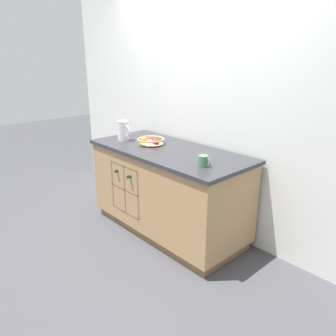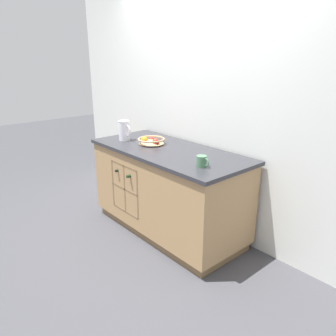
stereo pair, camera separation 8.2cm
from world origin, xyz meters
name	(u,v)px [view 1 (the left image)]	position (x,y,z in m)	size (l,w,h in m)	color
ground_plane	(168,229)	(0.00, 0.00, 0.00)	(14.00, 14.00, 0.00)	#424247
back_wall	(199,105)	(0.00, 0.43, 1.27)	(4.40, 0.06, 2.55)	silver
kitchen_island	(168,190)	(0.00, 0.00, 0.45)	(1.70, 0.77, 0.89)	brown
fruit_bowl	(151,141)	(-0.25, -0.01, 0.93)	(0.28, 0.28, 0.08)	tan
white_pitcher	(123,130)	(-0.58, -0.12, 1.00)	(0.18, 0.12, 0.21)	white
ceramic_mug	(203,161)	(0.59, -0.14, 0.93)	(0.12, 0.09, 0.09)	#4C7A56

